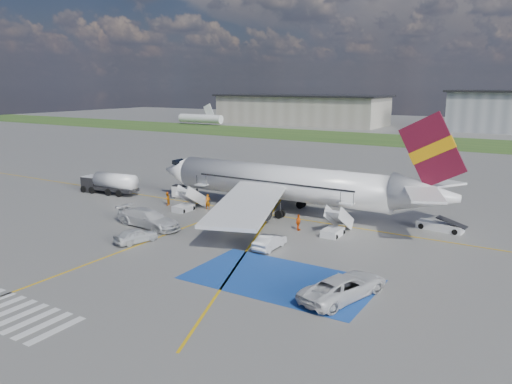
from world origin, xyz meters
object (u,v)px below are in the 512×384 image
belt_loader (440,227)px  car_silver_b (270,242)px  van_white_a (345,283)px  fuel_tanker (110,185)px  airliner (291,184)px  gpu_cart (181,192)px  car_silver_a (136,235)px  van_white_b (148,215)px

belt_loader → car_silver_b: (-11.76, -13.93, 0.31)m
belt_loader → van_white_a: bearing=-89.3°
fuel_tanker → belt_loader: bearing=2.1°
airliner → van_white_a: size_ratio=6.49×
gpu_cart → belt_loader: (31.63, 2.35, -0.39)m
airliner → car_silver_a: airliner is taller
car_silver_a → van_white_a: (20.94, -1.36, 0.37)m
fuel_tanker → van_white_a: fuel_tanker is taller
fuel_tanker → belt_loader: 41.72m
belt_loader → fuel_tanker: bearing=-165.7°
fuel_tanker → car_silver_a: fuel_tanker is taller
gpu_cart → van_white_a: 34.42m
fuel_tanker → van_white_b: 17.88m
airliner → gpu_cart: (-15.62, -0.66, -2.64)m
airliner → gpu_cart: airliner is taller
belt_loader → car_silver_a: bearing=-133.8°
airliner → van_white_b: (-9.94, -12.65, -2.20)m
airliner → car_silver_a: 18.82m
fuel_tanker → car_silver_b: bearing=-21.4°
fuel_tanker → gpu_cart: 10.19m
car_silver_a → van_white_a: size_ratio=0.72×
van_white_a → van_white_b: size_ratio=0.93×
car_silver_a → van_white_b: 5.34m
van_white_a → airliner: bearing=-36.9°
fuel_tanker → car_silver_a: (18.20, -13.59, -0.49)m
gpu_cart → van_white_a: (29.40, -17.89, 0.31)m
car_silver_a → airliner: bearing=-96.8°
airliner → car_silver_a: size_ratio=9.00×
car_silver_a → fuel_tanker: bearing=-20.9°
fuel_tanker → car_silver_a: 22.72m
car_silver_a → car_silver_b: (11.41, 4.96, -0.03)m
van_white_b → van_white_a: bearing=-97.1°
belt_loader → car_silver_a: 29.89m
car_silver_a → van_white_b: van_white_b is taller
car_silver_a → van_white_b: bearing=-42.7°
van_white_a → van_white_b: bearing=2.5°
fuel_tanker → van_white_a: size_ratio=1.49×
fuel_tanker → gpu_cart: bearing=11.7°
belt_loader → van_white_a: (-2.22, -20.24, 0.71)m
belt_loader → van_white_b: van_white_b is taller
gpu_cart → car_silver_a: gpu_cart is taller
gpu_cart → belt_loader: gpu_cart is taller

